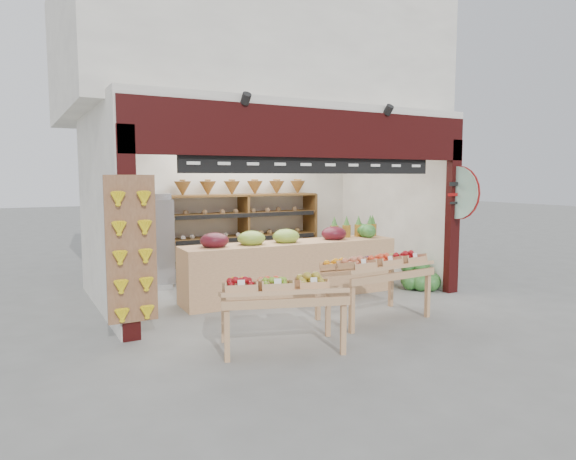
# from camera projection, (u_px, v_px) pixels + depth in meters

# --- Properties ---
(ground) EXTENTS (60.00, 60.00, 0.00)m
(ground) POSITION_uv_depth(u_px,v_px,m) (285.00, 297.00, 8.63)
(ground) COLOR slate
(ground) RESTS_ON ground
(shop_structure) EXTENTS (6.36, 5.12, 5.40)m
(shop_structure) POSITION_uv_depth(u_px,v_px,m) (244.00, 75.00, 9.63)
(shop_structure) COLOR white
(shop_structure) RESTS_ON ground
(banana_board) EXTENTS (0.60, 0.15, 1.80)m
(banana_board) POSITION_uv_depth(u_px,v_px,m) (132.00, 252.00, 6.18)
(banana_board) COLOR #946543
(banana_board) RESTS_ON ground
(gift_sign) EXTENTS (0.04, 0.93, 0.92)m
(gift_sign) POSITION_uv_depth(u_px,v_px,m) (458.00, 193.00, 8.77)
(gift_sign) COLOR #A4CEB4
(gift_sign) RESTS_ON ground
(back_shelving) EXTENTS (3.16, 0.52, 1.94)m
(back_shelving) POSITION_uv_depth(u_px,v_px,m) (244.00, 217.00, 10.25)
(back_shelving) COLOR brown
(back_shelving) RESTS_ON ground
(refrigerator) EXTENTS (0.83, 0.83, 1.73)m
(refrigerator) POSITION_uv_depth(u_px,v_px,m) (153.00, 241.00, 9.35)
(refrigerator) COLOR silver
(refrigerator) RESTS_ON ground
(cardboard_stack) EXTENTS (1.04, 0.74, 0.62)m
(cardboard_stack) POSITION_uv_depth(u_px,v_px,m) (230.00, 288.00, 8.29)
(cardboard_stack) COLOR beige
(cardboard_stack) RESTS_ON ground
(mid_counter) EXTENTS (3.76, 0.86, 1.16)m
(mid_counter) POSITION_uv_depth(u_px,v_px,m) (291.00, 267.00, 8.62)
(mid_counter) COLOR tan
(mid_counter) RESTS_ON ground
(display_table_left) EXTENTS (1.62, 1.22, 0.94)m
(display_table_left) POSITION_uv_depth(u_px,v_px,m) (273.00, 289.00, 6.02)
(display_table_left) COLOR tan
(display_table_left) RESTS_ON ground
(display_table_right) EXTENTS (1.59, 0.96, 0.99)m
(display_table_right) POSITION_uv_depth(u_px,v_px,m) (374.00, 265.00, 7.28)
(display_table_right) COLOR tan
(display_table_right) RESTS_ON ground
(watermelon_pile) EXTENTS (0.76, 0.73, 0.56)m
(watermelon_pile) POSITION_uv_depth(u_px,v_px,m) (420.00, 278.00, 9.28)
(watermelon_pile) COLOR #1A501F
(watermelon_pile) RESTS_ON ground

